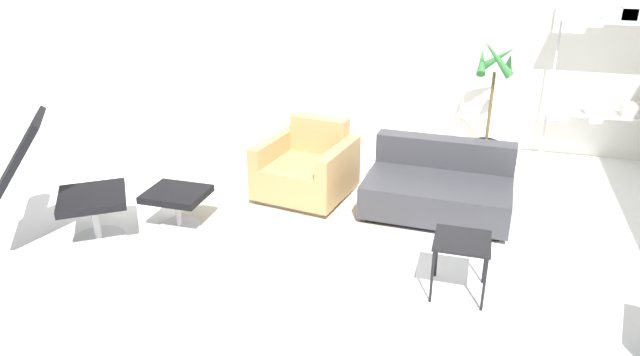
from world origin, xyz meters
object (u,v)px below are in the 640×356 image
object	(u,v)px
couch_low	(439,189)
potted_plant	(490,114)
ottoman	(177,200)
armchair_red	(308,170)
lounge_chair	(30,167)
shelf_unit	(628,58)
side_table	(462,246)

from	to	relation	value
couch_low	potted_plant	xyz separation A→B (m)	(0.40, 1.46, 0.33)
ottoman	couch_low	xyz separation A→B (m)	(2.17, 0.98, -0.04)
armchair_red	couch_low	xyz separation A→B (m)	(1.28, 0.00, -0.04)
lounge_chair	shelf_unit	bearing A→B (deg)	89.38
lounge_chair	ottoman	size ratio (longest dim) A/B	2.38
lounge_chair	potted_plant	world-z (taller)	potted_plant
side_table	potted_plant	distance (m)	2.78
side_table	shelf_unit	xyz separation A→B (m)	(1.44, 2.99, 0.83)
lounge_chair	couch_low	world-z (taller)	lounge_chair
potted_plant	couch_low	bearing A→B (deg)	-105.31
lounge_chair	shelf_unit	world-z (taller)	shelf_unit
lounge_chair	couch_low	xyz separation A→B (m)	(3.05, 1.60, -0.50)
potted_plant	shelf_unit	xyz separation A→B (m)	(1.32, 0.22, 0.65)
lounge_chair	side_table	xyz separation A→B (m)	(3.32, 0.29, -0.34)
armchair_red	side_table	bearing A→B (deg)	148.77
ottoman	couch_low	size ratio (longest dim) A/B	0.38
couch_low	side_table	xyz separation A→B (m)	(0.27, -1.31, 0.16)
side_table	potted_plant	bearing A→B (deg)	87.34
side_table	armchair_red	bearing A→B (deg)	139.86
ottoman	shelf_unit	distance (m)	4.80
armchair_red	couch_low	world-z (taller)	armchair_red
couch_low	potted_plant	world-z (taller)	potted_plant
lounge_chair	armchair_red	xyz separation A→B (m)	(1.78, 1.60, -0.45)
lounge_chair	armchair_red	world-z (taller)	lounge_chair
couch_low	shelf_unit	size ratio (longest dim) A/B	0.71
ottoman	potted_plant	distance (m)	3.55
armchair_red	shelf_unit	size ratio (longest dim) A/B	0.50
armchair_red	shelf_unit	bearing A→B (deg)	-141.70
lounge_chair	potted_plant	distance (m)	4.62
lounge_chair	couch_low	distance (m)	3.48
couch_low	side_table	size ratio (longest dim) A/B	3.08
side_table	ottoman	bearing A→B (deg)	172.25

